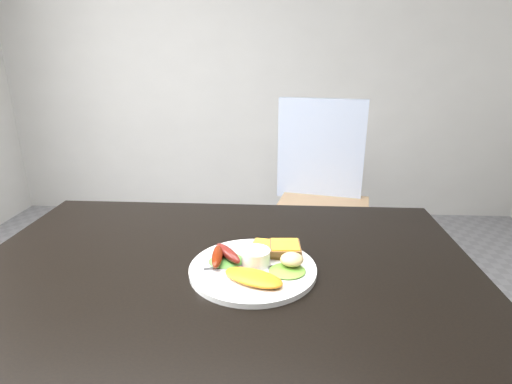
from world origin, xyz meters
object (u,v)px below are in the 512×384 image
dining_table (224,271)px  plate (253,269)px  dining_chair (322,212)px  person (243,174)px

dining_table → plate: (0.07, -0.03, 0.03)m
dining_table → dining_chair: dining_table is taller
dining_chair → person: (-0.37, -0.38, 0.31)m
dining_chair → person: bearing=-122.6°
dining_table → person: (-0.02, 0.72, 0.03)m
dining_chair → plate: size_ratio=1.61×
dining_chair → plate: 1.20m
dining_chair → person: size_ratio=0.31×
person → plate: 0.76m
plate → dining_chair: bearing=76.1°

